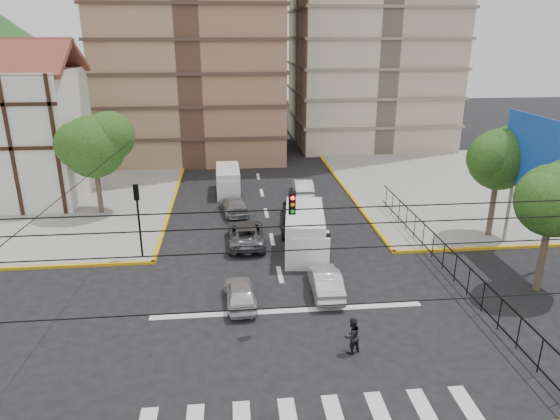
{
  "coord_description": "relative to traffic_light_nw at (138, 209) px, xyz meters",
  "views": [
    {
      "loc": [
        -2.48,
        -19.44,
        12.47
      ],
      "look_at": [
        -0.07,
        4.33,
        4.0
      ],
      "focal_mm": 32.0,
      "sensor_mm": 36.0,
      "label": 1
    }
  ],
  "objects": [
    {
      "name": "traffic_light_nw",
      "position": [
        0.0,
        0.0,
        0.0
      ],
      "size": [
        0.28,
        0.22,
        4.4
      ],
      "color": "black",
      "rests_on": "ground"
    },
    {
      "name": "car_darkgrey_mid_right",
      "position": [
        9.75,
        5.69,
        -2.35
      ],
      "size": [
        2.26,
        4.62,
        1.52
      ],
      "primitive_type": "imported",
      "rotation": [
        0.0,
        0.0,
        3.03
      ],
      "color": "#28272A",
      "rests_on": "ground"
    },
    {
      "name": "car_grey_mid_left",
      "position": [
        6.12,
        1.72,
        -2.44
      ],
      "size": [
        2.25,
        4.85,
        1.35
      ],
      "primitive_type": "imported",
      "rotation": [
        0.0,
        0.0,
        3.14
      ],
      "color": "slate",
      "rests_on": "ground"
    },
    {
      "name": "van_right_lane",
      "position": [
        9.58,
        -0.11,
        -1.87
      ],
      "size": [
        2.92,
        5.9,
        2.55
      ],
      "rotation": [
        0.0,
        0.0,
        -0.13
      ],
      "color": "silver",
      "rests_on": "ground"
    },
    {
      "name": "tudor_building",
      "position": [
        -11.2,
        12.2,
        2.14
      ],
      "size": [
        10.8,
        8.05,
        12.23
      ],
      "color": "silver",
      "rests_on": "ground"
    },
    {
      "name": "park_fence",
      "position": [
        16.8,
        -3.3,
        -3.11
      ],
      "size": [
        0.1,
        22.5,
        1.66
      ],
      "primitive_type": null,
      "color": "black",
      "rests_on": "ground"
    },
    {
      "name": "van_left_lane",
      "position": [
        5.05,
        12.16,
        -2.08
      ],
      "size": [
        2.01,
        4.75,
        2.13
      ],
      "rotation": [
        0.0,
        0.0,
        0.02
      ],
      "color": "silver",
      "rests_on": "ground"
    },
    {
      "name": "sidewalk_nw",
      "position": [
        -12.2,
        12.2,
        -3.04
      ],
      "size": [
        26.0,
        26.0,
        0.15
      ],
      "primitive_type": "cube",
      "color": "gray",
      "rests_on": "ground"
    },
    {
      "name": "billboard",
      "position": [
        22.25,
        -1.8,
        2.89
      ],
      "size": [
        0.36,
        6.2,
        8.1
      ],
      "color": "slate",
      "rests_on": "ground"
    },
    {
      "name": "tree_park_c",
      "position": [
        21.89,
        1.21,
        2.22
      ],
      "size": [
        4.65,
        3.8,
        7.25
      ],
      "color": "#473828",
      "rests_on": "ground"
    },
    {
      "name": "pedestrian_crosswalk",
      "position": [
        10.02,
        -10.11,
        -2.32
      ],
      "size": [
        0.96,
        0.88,
        1.58
      ],
      "primitive_type": "imported",
      "rotation": [
        0.0,
        0.0,
        3.61
      ],
      "color": "black",
      "rests_on": "ground"
    },
    {
      "name": "tree_park_a",
      "position": [
        20.88,
        -5.79,
        1.9
      ],
      "size": [
        4.41,
        3.6,
        6.83
      ],
      "color": "#473828",
      "rests_on": "ground"
    },
    {
      "name": "sidewalk_ne",
      "position": [
        27.8,
        12.2,
        -3.04
      ],
      "size": [
        26.0,
        26.0,
        0.15
      ],
      "primitive_type": "cube",
      "color": "gray",
      "rests_on": "ground"
    },
    {
      "name": "car_silver_rear_left",
      "position": [
        5.47,
        7.47,
        -2.49
      ],
      "size": [
        2.35,
        4.47,
        1.24
      ],
      "primitive_type": "imported",
      "rotation": [
        0.0,
        0.0,
        3.29
      ],
      "color": "#A5A5AA",
      "rests_on": "ground"
    },
    {
      "name": "car_white_front_right",
      "position": [
        9.88,
        -5.06,
        -2.46
      ],
      "size": [
        1.48,
        4.01,
        1.31
      ],
      "primitive_type": "imported",
      "rotation": [
        0.0,
        0.0,
        3.12
      ],
      "color": "silver",
      "rests_on": "ground"
    },
    {
      "name": "stop_line",
      "position": [
        7.8,
        -6.6,
        -3.11
      ],
      "size": [
        13.0,
        0.4,
        0.01
      ],
      "primitive_type": "cube",
      "color": "silver",
      "rests_on": "ground"
    },
    {
      "name": "car_silver_front_left",
      "position": [
        5.56,
        -5.72,
        -2.5
      ],
      "size": [
        1.67,
        3.67,
        1.22
      ],
      "primitive_type": "imported",
      "rotation": [
        0.0,
        0.0,
        3.21
      ],
      "color": "silver",
      "rests_on": "ground"
    },
    {
      "name": "traffic_light_hanging",
      "position": [
        7.8,
        -9.84,
        2.79
      ],
      "size": [
        18.0,
        9.12,
        0.92
      ],
      "color": "black",
      "rests_on": "ground"
    },
    {
      "name": "ground",
      "position": [
        7.8,
        -7.8,
        -3.11
      ],
      "size": [
        160.0,
        160.0,
        0.0
      ],
      "primitive_type": "plane",
      "color": "black",
      "rests_on": "ground"
    },
    {
      "name": "tree_tudor",
      "position": [
        -4.1,
        8.21,
        2.11
      ],
      "size": [
        5.39,
        4.4,
        7.43
      ],
      "color": "#473828",
      "rests_on": "ground"
    },
    {
      "name": "car_white_rear_right",
      "position": [
        11.09,
        11.17,
        -2.43
      ],
      "size": [
        1.64,
        4.23,
        1.37
      ],
      "primitive_type": "imported",
      "rotation": [
        0.0,
        0.0,
        3.1
      ],
      "color": "white",
      "rests_on": "ground"
    }
  ]
}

